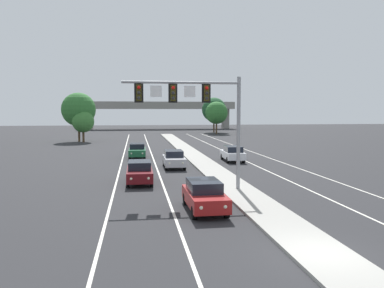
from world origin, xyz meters
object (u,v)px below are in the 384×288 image
(tree_far_right_c, at_px, (214,110))
(car_receding_white, at_px, (233,153))
(car_oncoming_red, at_px, (204,195))
(car_oncoming_silver, at_px, (174,159))
(overhead_signal_mast, at_px, (198,106))
(tree_far_left_c, at_px, (83,122))
(car_oncoming_darkred, at_px, (140,172))
(tree_far_right_b, at_px, (217,113))
(tree_far_left_b, at_px, (79,110))
(car_oncoming_green, at_px, (137,150))

(tree_far_right_c, bearing_deg, car_receding_white, -99.16)
(car_oncoming_red, bearing_deg, car_oncoming_silver, 90.32)
(overhead_signal_mast, relative_size, tree_far_left_c, 1.44)
(car_oncoming_red, height_order, car_oncoming_darkred, same)
(car_oncoming_silver, bearing_deg, overhead_signal_mast, -87.46)
(car_oncoming_darkred, height_order, tree_far_right_b, tree_far_right_b)
(tree_far_right_b, bearing_deg, tree_far_right_c, 84.03)
(car_oncoming_silver, distance_m, tree_far_left_b, 35.64)
(overhead_signal_mast, bearing_deg, car_oncoming_green, 101.05)
(car_oncoming_silver, bearing_deg, car_oncoming_green, 111.71)
(car_receding_white, relative_size, tree_far_right_b, 0.63)
(tree_far_right_c, xyz_separation_m, tree_far_right_b, (-0.65, -6.22, -0.71))
(car_oncoming_red, distance_m, car_oncoming_green, 24.22)
(tree_far_right_c, relative_size, tree_far_right_b, 1.15)
(car_oncoming_darkred, bearing_deg, overhead_signal_mast, -45.23)
(car_oncoming_red, distance_m, tree_far_right_b, 68.19)
(car_oncoming_darkred, distance_m, car_oncoming_green, 15.57)
(car_oncoming_red, distance_m, car_oncoming_silver, 15.76)
(car_oncoming_red, distance_m, car_oncoming_darkred, 9.02)
(car_oncoming_red, relative_size, car_oncoming_silver, 1.00)
(tree_far_left_c, bearing_deg, overhead_signal_mast, -73.62)
(car_oncoming_red, xyz_separation_m, tree_far_right_b, (14.29, 66.57, 3.88))
(tree_far_right_c, bearing_deg, car_oncoming_silver, -104.76)
(overhead_signal_mast, bearing_deg, tree_far_right_b, 77.35)
(tree_far_left_b, bearing_deg, car_receding_white, -56.53)
(car_receding_white, bearing_deg, car_oncoming_silver, -149.69)
(car_oncoming_red, bearing_deg, overhead_signal_mast, 85.11)
(tree_far_right_c, distance_m, tree_far_right_b, 6.29)
(tree_far_left_c, bearing_deg, car_receding_white, -56.23)
(overhead_signal_mast, bearing_deg, car_oncoming_darkred, 134.77)
(overhead_signal_mast, bearing_deg, tree_far_right_c, 77.95)
(car_oncoming_green, height_order, tree_far_right_c, tree_far_right_c)
(car_receding_white, bearing_deg, tree_far_left_c, 123.77)
(car_oncoming_red, bearing_deg, car_oncoming_green, 97.98)
(car_oncoming_darkred, distance_m, tree_far_left_b, 41.67)
(car_oncoming_red, relative_size, tree_far_right_c, 0.54)
(car_receding_white, height_order, tree_far_left_b, tree_far_left_b)
(car_oncoming_darkred, xyz_separation_m, car_oncoming_silver, (3.18, 7.35, 0.00))
(tree_far_right_c, xyz_separation_m, tree_far_left_b, (-27.87, -24.09, -0.05))
(tree_far_right_b, bearing_deg, car_oncoming_green, -112.51)
(overhead_signal_mast, distance_m, car_oncoming_red, 6.66)
(tree_far_right_b, bearing_deg, car_oncoming_silver, -105.80)
(car_oncoming_red, xyz_separation_m, car_oncoming_green, (-3.36, 23.98, 0.00))
(tree_far_right_b, bearing_deg, tree_far_left_b, -146.71)
(car_oncoming_silver, distance_m, tree_far_right_c, 59.15)
(overhead_signal_mast, bearing_deg, tree_far_left_c, 106.38)
(car_oncoming_red, bearing_deg, tree_far_right_b, 77.89)
(car_oncoming_green, height_order, tree_far_right_b, tree_far_right_b)
(car_receding_white, bearing_deg, tree_far_right_b, 80.42)
(car_oncoming_silver, relative_size, tree_far_left_b, 0.55)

